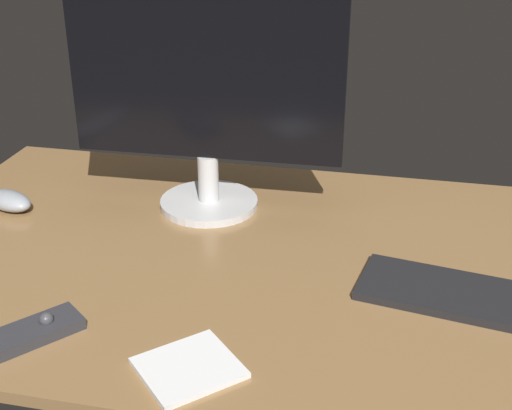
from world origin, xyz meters
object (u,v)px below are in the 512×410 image
object	(u,v)px
media_remote	(28,333)
notepad	(189,368)
keyboard	(492,301)
monitor	(205,91)
computer_mouse	(9,200)

from	to	relation	value
media_remote	notepad	bearing A→B (deg)	-55.11
keyboard	media_remote	distance (cm)	71.33
monitor	media_remote	size ratio (longest dim) A/B	3.31
computer_mouse	notepad	bearing A→B (deg)	-18.26
keyboard	monitor	bearing A→B (deg)	164.40
computer_mouse	monitor	bearing A→B (deg)	34.90
computer_mouse	media_remote	size ratio (longest dim) A/B	0.71
computer_mouse	keyboard	bearing A→B (deg)	11.32
keyboard	computer_mouse	xyz separation A→B (cm)	(-92.83, 15.31, 1.27)
computer_mouse	media_remote	world-z (taller)	computer_mouse
monitor	notepad	xyz separation A→B (cm)	(11.48, -50.93, -23.97)
media_remote	monitor	bearing A→B (deg)	23.47
keyboard	computer_mouse	bearing A→B (deg)	-179.74
monitor	keyboard	size ratio (longest dim) A/B	1.27
keyboard	notepad	xyz separation A→B (cm)	(-42.11, -25.68, -0.25)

